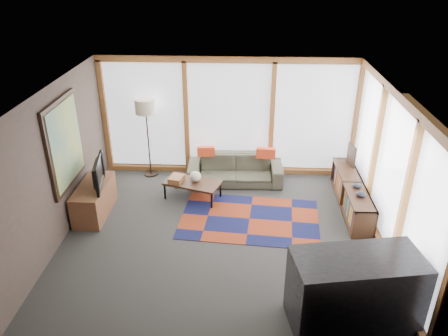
# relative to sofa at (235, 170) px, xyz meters

# --- Properties ---
(ground) EXTENTS (5.50, 5.50, 0.00)m
(ground) POSITION_rel_sofa_xyz_m (-0.16, -1.95, -0.29)
(ground) COLOR #292927
(ground) RESTS_ON ground
(room_envelope) EXTENTS (5.52, 5.02, 2.62)m
(room_envelope) POSITION_rel_sofa_xyz_m (0.33, -1.39, 1.25)
(room_envelope) COLOR #3C322B
(room_envelope) RESTS_ON ground
(rug) EXTENTS (2.67, 1.84, 0.01)m
(rug) POSITION_rel_sofa_xyz_m (0.31, -1.45, -0.29)
(rug) COLOR maroon
(rug) RESTS_ON ground
(sofa) EXTENTS (2.02, 0.83, 0.59)m
(sofa) POSITION_rel_sofa_xyz_m (0.00, 0.00, 0.00)
(sofa) COLOR #36372A
(sofa) RESTS_ON ground
(pillow_left) EXTENTS (0.38, 0.14, 0.21)m
(pillow_left) POSITION_rel_sofa_xyz_m (-0.62, 0.05, 0.40)
(pillow_left) COLOR red
(pillow_left) RESTS_ON sofa
(pillow_right) EXTENTS (0.41, 0.15, 0.22)m
(pillow_right) POSITION_rel_sofa_xyz_m (0.64, 0.00, 0.40)
(pillow_right) COLOR red
(pillow_right) RESTS_ON sofa
(floor_lamp) EXTENTS (0.44, 0.44, 1.75)m
(floor_lamp) POSITION_rel_sofa_xyz_m (-1.89, 0.26, 0.58)
(floor_lamp) COLOR black
(floor_lamp) RESTS_ON ground
(coffee_table) EXTENTS (1.21, 0.86, 0.36)m
(coffee_table) POSITION_rel_sofa_xyz_m (-0.83, -0.73, -0.11)
(coffee_table) COLOR black
(coffee_table) RESTS_ON ground
(book_stack) EXTENTS (0.32, 0.36, 0.10)m
(book_stack) POSITION_rel_sofa_xyz_m (-1.15, -0.72, 0.12)
(book_stack) COLOR brown
(book_stack) RESTS_ON coffee_table
(vase) EXTENTS (0.28, 0.28, 0.20)m
(vase) POSITION_rel_sofa_xyz_m (-0.77, -0.69, 0.17)
(vase) COLOR beige
(vase) RESTS_ON coffee_table
(bookshelf) EXTENTS (0.40, 2.19, 0.55)m
(bookshelf) POSITION_rel_sofa_xyz_m (2.27, -0.92, -0.02)
(bookshelf) COLOR black
(bookshelf) RESTS_ON ground
(bowl_a) EXTENTS (0.20, 0.20, 0.09)m
(bowl_a) POSITION_rel_sofa_xyz_m (2.29, -1.46, 0.30)
(bowl_a) COLOR black
(bowl_a) RESTS_ON bookshelf
(bowl_b) EXTENTS (0.17, 0.17, 0.08)m
(bowl_b) POSITION_rel_sofa_xyz_m (2.28, -1.13, 0.30)
(bowl_b) COLOR black
(bowl_b) RESTS_ON bookshelf
(shelf_picture) EXTENTS (0.10, 0.34, 0.44)m
(shelf_picture) POSITION_rel_sofa_xyz_m (2.36, -0.17, 0.48)
(shelf_picture) COLOR black
(shelf_picture) RESTS_ON bookshelf
(tv_console) EXTENTS (0.50, 1.21, 0.61)m
(tv_console) POSITION_rel_sofa_xyz_m (-2.61, -1.41, 0.01)
(tv_console) COLOR brown
(tv_console) RESTS_ON ground
(television) EXTENTS (0.28, 0.91, 0.52)m
(television) POSITION_rel_sofa_xyz_m (-2.52, -1.42, 0.57)
(television) COLOR black
(television) RESTS_ON tv_console
(bar_counter) EXTENTS (1.76, 1.04, 1.05)m
(bar_counter) POSITION_rel_sofa_xyz_m (1.66, -3.88, 0.23)
(bar_counter) COLOR black
(bar_counter) RESTS_ON ground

